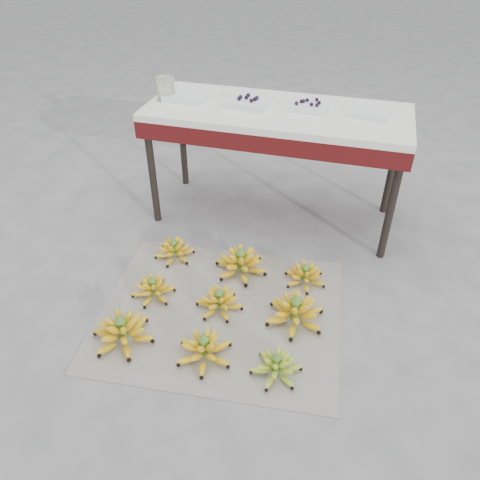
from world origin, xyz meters
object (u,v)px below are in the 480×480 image
(bunch_back_left, at_px, (174,250))
(bunch_back_center, at_px, (241,263))
(newspaper_mat, at_px, (221,312))
(bunch_mid_left, at_px, (153,289))
(bunch_front_center, at_px, (204,349))
(glass_jar, at_px, (166,89))
(bunch_front_left, at_px, (122,332))
(vendor_table, at_px, (277,123))
(bunch_mid_center, at_px, (219,302))
(bunch_front_right, at_px, (276,366))
(tray_far_right, at_px, (370,113))
(tray_right, at_px, (308,106))
(bunch_mid_right, at_px, (295,312))
(tray_left, at_px, (247,103))
(tray_far_left, at_px, (187,96))
(bunch_back_right, at_px, (305,275))

(bunch_back_left, height_order, bunch_back_center, bunch_back_center)
(newspaper_mat, height_order, bunch_mid_left, bunch_mid_left)
(bunch_front_center, height_order, bunch_back_center, bunch_back_center)
(bunch_mid_left, xyz_separation_m, glass_jar, (-0.24, 0.93, 0.77))
(bunch_back_center, bearing_deg, bunch_front_left, -108.17)
(bunch_back_center, bearing_deg, vendor_table, 99.86)
(bunch_mid_left, distance_m, bunch_back_left, 0.35)
(bunch_front_center, relative_size, bunch_mid_center, 1.22)
(bunch_front_right, xyz_separation_m, glass_jar, (-1.00, 1.26, 0.77))
(bunch_mid_center, xyz_separation_m, tray_far_right, (0.60, 1.00, 0.72))
(vendor_table, height_order, tray_right, tray_right)
(bunch_back_left, relative_size, vendor_table, 0.18)
(bunch_mid_left, xyz_separation_m, bunch_mid_center, (0.38, 0.00, 0.00))
(glass_jar, bearing_deg, bunch_mid_right, -41.84)
(vendor_table, bearing_deg, bunch_mid_left, -114.94)
(bunch_mid_center, distance_m, bunch_back_center, 0.33)
(bunch_mid_center, bearing_deg, tray_left, 103.50)
(vendor_table, xyz_separation_m, tray_left, (-0.18, -0.00, 0.11))
(bunch_back_left, xyz_separation_m, glass_jar, (-0.23, 0.59, 0.77))
(tray_left, distance_m, glass_jar, 0.51)
(tray_left, bearing_deg, bunch_mid_left, -105.42)
(bunch_back_left, height_order, glass_jar, glass_jar)
(bunch_mid_right, relative_size, tray_far_left, 1.52)
(newspaper_mat, distance_m, bunch_mid_right, 0.39)
(bunch_front_left, height_order, glass_jar, glass_jar)
(bunch_back_left, relative_size, tray_far_left, 1.06)
(glass_jar, bearing_deg, bunch_mid_left, -75.45)
(bunch_mid_center, relative_size, glass_jar, 1.97)
(bunch_back_center, height_order, vendor_table, vendor_table)
(bunch_front_left, relative_size, bunch_front_center, 1.11)
(bunch_mid_right, relative_size, bunch_back_right, 1.30)
(bunch_back_left, xyz_separation_m, tray_right, (0.65, 0.66, 0.72))
(tray_right, bearing_deg, bunch_mid_right, -81.34)
(bunch_back_left, bearing_deg, bunch_front_left, -100.86)
(bunch_front_right, xyz_separation_m, bunch_back_left, (-0.77, 0.68, 0.00))
(bunch_front_right, xyz_separation_m, tray_far_left, (-0.88, 1.30, 0.72))
(bunch_front_left, distance_m, tray_left, 1.51)
(bunch_mid_right, relative_size, tray_far_right, 1.61)
(bunch_mid_left, height_order, bunch_back_left, bunch_back_left)
(tray_right, bearing_deg, tray_far_left, -177.44)
(bunch_front_center, relative_size, bunch_mid_right, 0.83)
(newspaper_mat, bearing_deg, tray_right, 77.01)
(bunch_back_center, relative_size, vendor_table, 0.23)
(bunch_mid_center, height_order, tray_far_right, tray_far_right)
(bunch_mid_right, distance_m, bunch_back_center, 0.48)
(bunch_mid_center, xyz_separation_m, bunch_back_right, (0.40, 0.33, -0.00))
(bunch_mid_center, distance_m, tray_left, 1.21)
(newspaper_mat, bearing_deg, tray_far_right, 59.86)
(bunch_mid_center, relative_size, tray_right, 1.17)
(bunch_front_left, bearing_deg, tray_far_right, 67.84)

